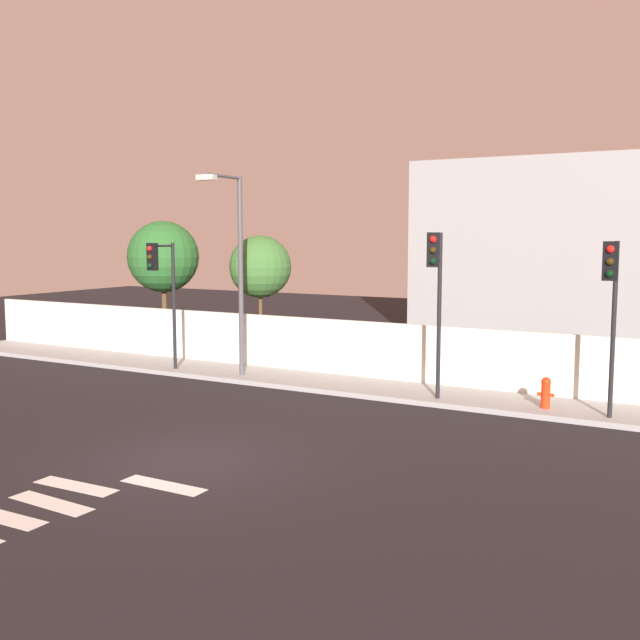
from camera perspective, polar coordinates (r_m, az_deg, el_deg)
ground_plane at (r=16.11m, az=-9.83°, el=-10.56°), size 80.00×80.00×0.00m
sidewalk at (r=22.84m, az=3.29°, el=-5.19°), size 36.00×2.40×0.15m
perimeter_wall at (r=23.81m, az=4.67°, el=-2.34°), size 36.00×0.18×1.80m
crosswalk_marking at (r=13.86m, az=-20.85°, el=-13.74°), size 3.22×4.72×0.01m
traffic_light_left at (r=18.86m, az=21.59°, el=2.12°), size 0.35×1.73×4.43m
traffic_light_center at (r=25.24m, az=-12.10°, el=3.20°), size 0.35×1.23×4.32m
traffic_light_right at (r=20.07m, az=8.96°, el=3.12°), size 0.51×1.49×4.64m
street_lamp_curbside at (r=23.88m, az=-6.52°, el=4.78°), size 0.62×2.10×6.43m
fire_hydrant at (r=20.55m, az=17.02°, el=-5.30°), size 0.44×0.26×0.84m
roadside_tree_leftmost at (r=30.53m, az=-11.99°, el=4.77°), size 2.88×2.88×5.31m
roadside_tree_midleft at (r=27.68m, az=-4.64°, el=4.10°), size 2.33×2.33×4.72m
low_building_distant at (r=35.87m, az=20.14°, el=5.11°), size 15.36×6.00×8.15m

